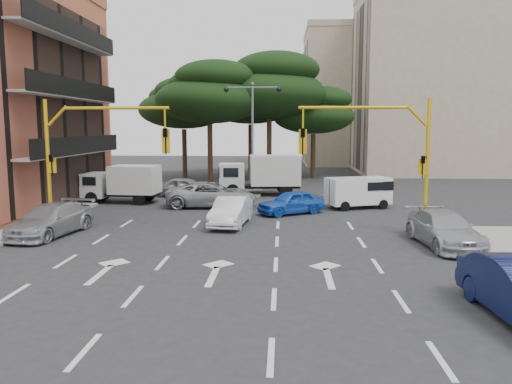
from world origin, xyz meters
TOP-DOWN VIEW (x-y plane):
  - ground at (0.00, 0.00)m, footprint 120.00×120.00m
  - median_strip at (0.00, 16.00)m, footprint 1.40×6.00m
  - apartment_beige_near at (19.95, 32.00)m, footprint 20.20×12.15m
  - apartment_beige_far at (12.95, 44.00)m, footprint 16.20×12.15m
  - pine_left_near at (-3.94, 21.96)m, footprint 9.15×9.15m
  - pine_center at (1.06, 23.96)m, footprint 9.98×9.98m
  - pine_left_far at (-6.94, 25.96)m, footprint 8.32×8.32m
  - pine_right at (5.06, 25.96)m, footprint 7.49×7.49m
  - pine_back at (-0.94, 28.96)m, footprint 9.15×9.15m
  - signal_mast_right at (6.80, 1.99)m, footprint 5.79×0.37m
  - signal_mast_left at (-6.80, 1.99)m, footprint 5.79×0.37m
  - street_lamp_center at (0.00, 16.00)m, footprint 4.16×0.36m
  - car_white_hatch at (-0.28, 3.37)m, footprint 1.89×4.27m
  - car_blue_compact at (2.69, 6.65)m, footprint 4.03×3.29m
  - car_silver_wagon at (-8.00, 0.70)m, footprint 2.71×5.01m
  - car_silver_cross_a at (-2.00, 8.77)m, footprint 5.45×2.71m
  - car_silver_cross_b at (-4.34, 13.00)m, footprint 4.02×1.98m
  - car_silver_parked at (8.70, -0.42)m, footprint 2.38×4.90m
  - van_white at (6.64, 8.85)m, footprint 4.01×2.78m
  - box_truck_a at (-7.87, 10.18)m, footprint 4.91×2.34m
  - box_truck_b at (0.65, 14.09)m, footprint 5.87×2.96m

SIDE VIEW (x-z plane):
  - ground at x=0.00m, z-range 0.00..0.00m
  - median_strip at x=0.00m, z-range 0.00..0.15m
  - car_blue_compact at x=2.69m, z-range 0.00..1.29m
  - car_silver_cross_b at x=-4.34m, z-range 0.00..1.32m
  - car_white_hatch at x=-0.28m, z-range 0.00..1.36m
  - car_silver_parked at x=8.70m, z-range 0.00..1.37m
  - car_silver_wagon at x=-8.00m, z-range 0.00..1.38m
  - car_silver_cross_a at x=-2.00m, z-range 0.00..1.48m
  - van_white at x=6.64m, z-range 0.00..1.83m
  - box_truck_a at x=-7.87m, z-range 0.00..2.35m
  - box_truck_b at x=0.65m, z-range 0.00..2.78m
  - signal_mast_right at x=6.80m, z-range 0.88..6.88m
  - signal_mast_left at x=-6.80m, z-range 0.88..6.88m
  - street_lamp_center at x=0.00m, z-range 1.54..9.31m
  - pine_right at x=5.06m, z-range 2.03..10.40m
  - pine_left_far at x=-6.94m, z-range 2.26..11.56m
  - pine_left_near at x=-3.94m, z-range 2.49..12.72m
  - pine_back at x=-0.94m, z-range 2.49..12.72m
  - pine_center at x=1.06m, z-range 2.72..13.88m
  - apartment_beige_far at x=12.95m, z-range 0.00..16.70m
  - apartment_beige_near at x=19.95m, z-range 0.00..18.70m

